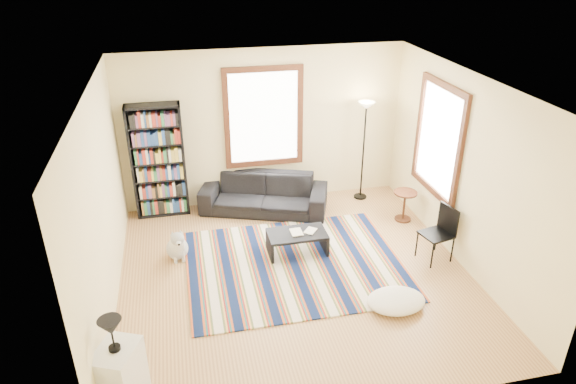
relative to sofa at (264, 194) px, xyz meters
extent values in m
cube|color=tan|center=(0.10, -2.05, -0.37)|extent=(5.00, 5.00, 0.10)
cube|color=white|center=(0.10, -2.05, 2.53)|extent=(5.00, 5.00, 0.10)
cube|color=beige|center=(0.10, 0.50, 1.08)|extent=(5.00, 0.10, 2.80)
cube|color=beige|center=(0.10, -4.60, 1.08)|extent=(5.00, 0.10, 2.80)
cube|color=beige|center=(-2.45, -2.05, 1.08)|extent=(0.10, 5.00, 2.80)
cube|color=beige|center=(2.65, -2.05, 1.08)|extent=(0.10, 5.00, 2.80)
cube|color=white|center=(0.10, 0.42, 1.28)|extent=(1.20, 0.06, 1.60)
cube|color=white|center=(2.57, -1.25, 1.28)|extent=(0.06, 1.20, 1.60)
cube|color=#0C193E|center=(0.13, -1.82, -0.31)|extent=(3.18, 2.55, 0.02)
imported|color=black|center=(0.00, 0.00, 0.00)|extent=(2.38, 1.57, 0.65)
cube|color=black|center=(-1.77, 0.27, 0.68)|extent=(0.90, 0.30, 2.00)
cube|color=black|center=(0.25, -1.50, -0.14)|extent=(0.97, 0.64, 0.36)
imported|color=beige|center=(0.15, -1.50, 0.05)|extent=(0.24, 0.18, 0.02)
imported|color=beige|center=(0.40, -1.45, 0.04)|extent=(0.25, 0.26, 0.02)
ellipsoid|color=silver|center=(1.23, -3.06, -0.22)|extent=(0.96, 0.85, 0.20)
cylinder|color=#4B2A12|center=(2.30, -0.88, -0.05)|extent=(0.51, 0.51, 0.54)
cube|color=black|center=(2.25, -2.11, 0.11)|extent=(0.50, 0.49, 0.86)
cube|color=white|center=(-2.20, -3.87, 0.03)|extent=(0.55, 0.61, 0.70)
camera|label=1|loc=(-1.35, -8.07, 4.10)|focal=32.00mm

